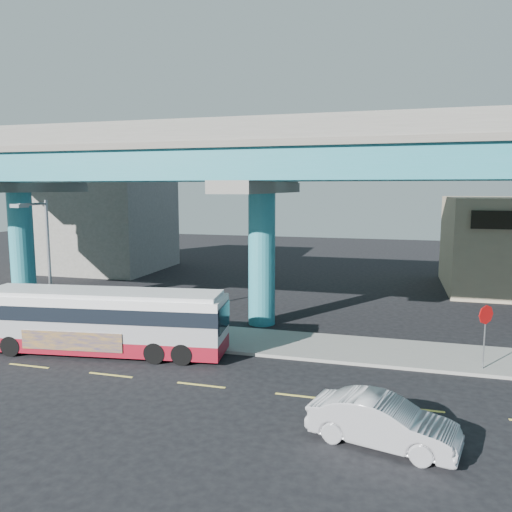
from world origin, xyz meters
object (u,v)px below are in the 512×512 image
(sedan, at_px, (383,422))
(parked_car, at_px, (62,311))
(stop_sign, at_px, (485,323))
(street_lamp, at_px, (41,247))
(transit_bus, at_px, (104,319))

(sedan, bearing_deg, parked_car, 77.27)
(parked_car, distance_m, stop_sign, 21.67)
(sedan, relative_size, street_lamp, 0.67)
(sedan, xyz_separation_m, street_lamp, (-17.01, 6.58, 3.97))
(parked_car, bearing_deg, sedan, -118.85)
(sedan, height_order, stop_sign, stop_sign)
(stop_sign, bearing_deg, parked_car, 157.51)
(transit_bus, distance_m, street_lamp, 5.39)
(street_lamp, bearing_deg, sedan, -21.14)
(transit_bus, xyz_separation_m, stop_sign, (16.71, 2.00, 0.51))
(transit_bus, relative_size, stop_sign, 4.30)
(sedan, xyz_separation_m, parked_car, (-17.66, 8.78, 0.13))
(sedan, bearing_deg, street_lamp, 82.58)
(transit_bus, distance_m, parked_car, 6.04)
(transit_bus, relative_size, sedan, 2.51)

